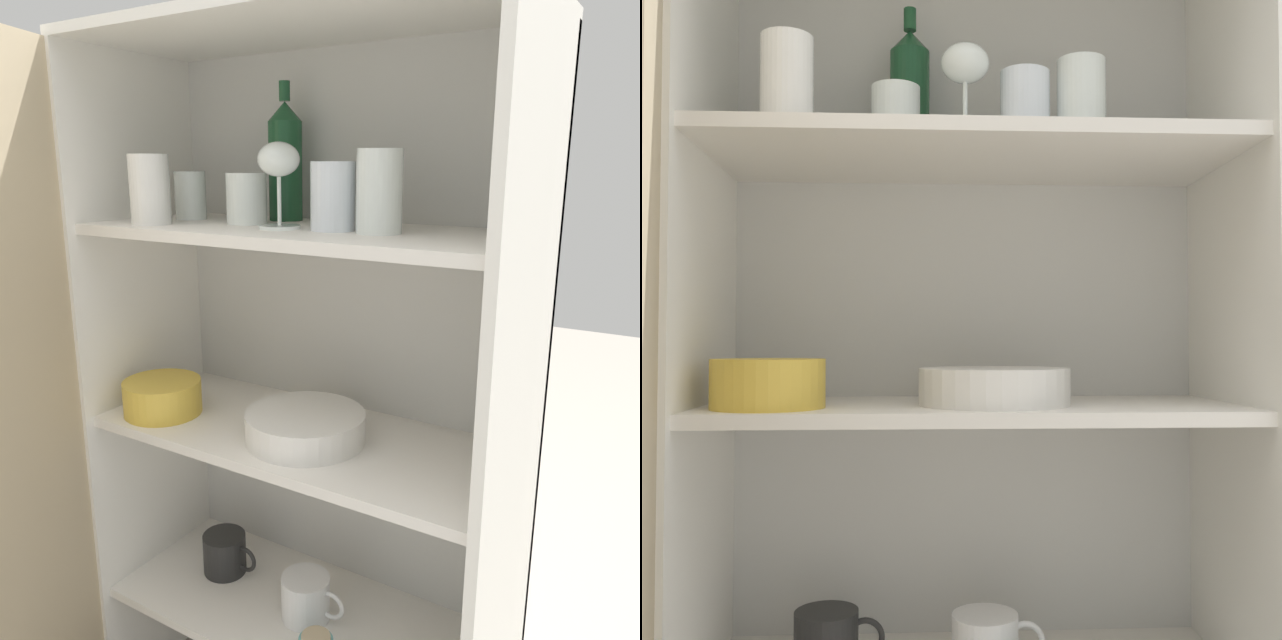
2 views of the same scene
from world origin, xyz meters
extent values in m
cube|color=silver|center=(0.00, 0.33, 0.70)|extent=(0.82, 0.02, 1.40)
cube|color=white|center=(-0.40, 0.16, 0.70)|extent=(0.02, 0.36, 1.40)
cube|color=white|center=(0.40, 0.16, 0.70)|extent=(0.02, 0.36, 1.40)
cube|color=white|center=(0.00, 0.16, 1.41)|extent=(0.82, 0.36, 0.02)
cube|color=silver|center=(0.00, 0.16, 0.28)|extent=(0.78, 0.33, 0.02)
cube|color=silver|center=(0.00, 0.16, 0.68)|extent=(0.78, 0.33, 0.02)
cube|color=silver|center=(0.00, 0.16, 1.07)|extent=(0.78, 0.33, 0.02)
cube|color=tan|center=(-0.35, -0.21, 0.70)|extent=(0.14, 0.39, 1.40)
cylinder|color=white|center=(0.08, 0.15, 1.13)|extent=(0.08, 0.08, 0.11)
cylinder|color=white|center=(-0.27, 0.19, 1.12)|extent=(0.06, 0.06, 0.09)
cylinder|color=white|center=(0.17, 0.15, 1.14)|extent=(0.07, 0.07, 0.13)
cylinder|color=white|center=(-0.12, 0.17, 1.12)|extent=(0.07, 0.07, 0.09)
cylinder|color=white|center=(-0.26, 0.07, 1.14)|extent=(0.07, 0.07, 0.13)
cylinder|color=white|center=(-0.01, 0.13, 1.08)|extent=(0.07, 0.07, 0.01)
cylinder|color=white|center=(-0.01, 0.13, 1.12)|extent=(0.01, 0.01, 0.08)
ellipsoid|color=white|center=(-0.01, 0.13, 1.19)|extent=(0.07, 0.07, 0.06)
cylinder|color=#194728|center=(-0.10, 0.27, 1.17)|extent=(0.07, 0.07, 0.19)
cone|color=#194728|center=(-0.10, 0.27, 1.28)|extent=(0.07, 0.07, 0.04)
cylinder|color=#194728|center=(-0.10, 0.27, 1.32)|extent=(0.02, 0.02, 0.04)
cylinder|color=silver|center=(0.03, 0.14, 0.70)|extent=(0.22, 0.22, 0.01)
cylinder|color=silver|center=(0.03, 0.14, 0.70)|extent=(0.22, 0.22, 0.01)
cylinder|color=silver|center=(0.03, 0.14, 0.71)|extent=(0.22, 0.22, 0.01)
cylinder|color=silver|center=(0.03, 0.14, 0.72)|extent=(0.22, 0.22, 0.01)
cylinder|color=silver|center=(0.03, 0.14, 0.73)|extent=(0.22, 0.22, 0.01)
cylinder|color=silver|center=(0.03, 0.14, 0.74)|extent=(0.22, 0.22, 0.01)
cylinder|color=gold|center=(-0.29, 0.09, 0.73)|extent=(0.16, 0.16, 0.07)
torus|color=gold|center=(-0.29, 0.09, 0.76)|extent=(0.16, 0.16, 0.01)
cylinder|color=white|center=(0.02, 0.15, 0.34)|extent=(0.10, 0.10, 0.09)
torus|color=white|center=(0.08, 0.15, 0.34)|extent=(0.06, 0.01, 0.06)
cylinder|color=black|center=(-0.22, 0.18, 0.34)|extent=(0.10, 0.10, 0.09)
torus|color=black|center=(-0.16, 0.18, 0.34)|extent=(0.06, 0.01, 0.06)
cylinder|color=tan|center=(0.11, 0.05, 0.36)|extent=(0.05, 0.05, 0.01)
camera|label=1|loc=(0.61, -0.75, 1.19)|focal=35.00mm
camera|label=2|loc=(-0.07, -0.96, 0.78)|focal=42.00mm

